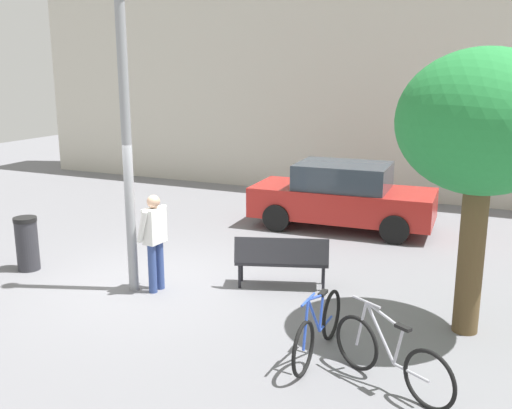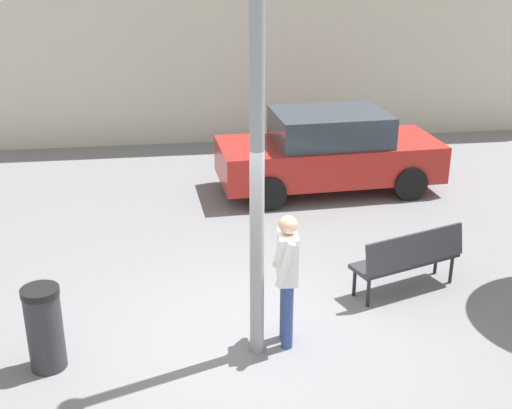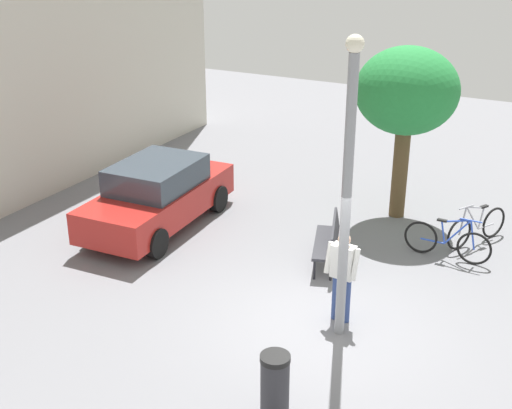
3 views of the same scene
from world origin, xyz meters
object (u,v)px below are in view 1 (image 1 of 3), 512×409
Objects in this scene: lamppost at (126,130)px; bicycle_silver at (390,358)px; plaza_tree at (483,126)px; trash_bin at (27,243)px; bicycle_blue at (318,329)px; person_by_lamppost at (155,236)px; parked_car_red at (342,196)px; park_bench at (282,258)px.

bicycle_silver is (4.64, -1.32, -2.35)m from lamppost.
trash_bin is at bearing -175.33° from plaza_tree.
lamppost is 4.42m from bicycle_blue.
lamppost is 3.11× the size of bicycle_silver.
bicycle_silver is at bearing -109.18° from plaza_tree.
plaza_tree is at bearing 4.67° from trash_bin.
plaza_tree is at bearing 43.00° from bicycle_blue.
person_by_lamppost is at bearing -174.01° from plaza_tree.
person_by_lamppost is 2.83m from trash_bin.
person_by_lamppost is 3.47m from bicycle_blue.
trash_bin is (-4.56, -5.25, -0.26)m from parked_car_red.
park_bench is at bearing 171.07° from plaza_tree.
person_by_lamppost is 1.04× the size of bicycle_silver.
bicycle_silver is 1.58× the size of trash_bin.
plaza_tree is at bearing 70.82° from bicycle_silver.
plaza_tree is 0.93× the size of parked_car_red.
lamppost is at bearing -112.15° from parked_car_red.
trash_bin is at bearing -166.65° from park_bench.
bicycle_silver is at bearing -69.26° from parked_car_red.
lamppost reaches higher than plaza_tree.
bicycle_blue is (1.35, -2.07, -0.16)m from park_bench.
park_bench is 1.04× the size of bicycle_silver.
plaza_tree reaches higher than bicycle_silver.
bicycle_silver is (-0.69, -1.97, -2.58)m from plaza_tree.
plaza_tree reaches higher than bicycle_blue.
plaza_tree is (5.32, 0.65, 0.23)m from lamppost.
lamppost reaches higher than trash_bin.
trash_bin is (-2.79, -0.11, -0.45)m from person_by_lamppost.
lamppost reaches higher than bicycle_silver.
bicycle_blue is 1.09m from bicycle_silver.
lamppost is 6.02m from parked_car_red.
bicycle_blue is 1.13× the size of bicycle_silver.
trash_bin is (-7.74, -0.63, -2.45)m from plaza_tree.
bicycle_silver is 7.05m from parked_car_red.
lamppost is at bearing 164.13° from bicycle_silver.
person_by_lamppost is 0.42× the size of plaza_tree.
bicycle_silver is (2.37, -2.45, -0.16)m from park_bench.
person_by_lamppost is at bearing 161.75° from bicycle_blue.
person_by_lamppost is at bearing -109.02° from parked_car_red.
lamppost is 2.76× the size of bicycle_blue.
bicycle_blue is at bearing -9.03° from trash_bin.
trash_bin is (-4.68, -1.11, -0.03)m from park_bench.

